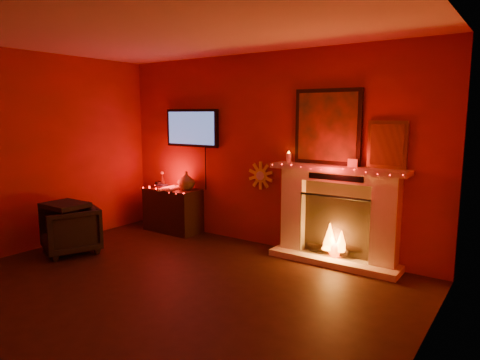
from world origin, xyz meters
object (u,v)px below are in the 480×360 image
object	(u,v)px
console_table	(174,207)
armchair	(70,230)
tv	(192,128)
sunburst_clock	(261,176)
fireplace	(337,206)

from	to	relation	value
console_table	armchair	xyz separation A→B (m)	(-0.40, -1.59, -0.07)
armchair	tv	bearing A→B (deg)	92.01
tv	sunburst_clock	distance (m)	1.41
fireplace	armchair	world-z (taller)	fireplace
fireplace	tv	xyz separation A→B (m)	(-2.44, 0.06, 0.92)
fireplace	sunburst_clock	bearing A→B (deg)	175.63
sunburst_clock	armchair	size ratio (longest dim) A/B	0.57
sunburst_clock	armchair	world-z (taller)	sunburst_clock
armchair	sunburst_clock	bearing A→B (deg)	65.69
tv	armchair	size ratio (longest dim) A/B	1.77
console_table	fireplace	bearing A→B (deg)	2.67
sunburst_clock	armchair	xyz separation A→B (m)	(-1.90, -1.81, -0.68)
sunburst_clock	console_table	xyz separation A→B (m)	(-1.50, -0.22, -0.61)
fireplace	console_table	bearing A→B (deg)	-177.33
tv	console_table	size ratio (longest dim) A/B	1.27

